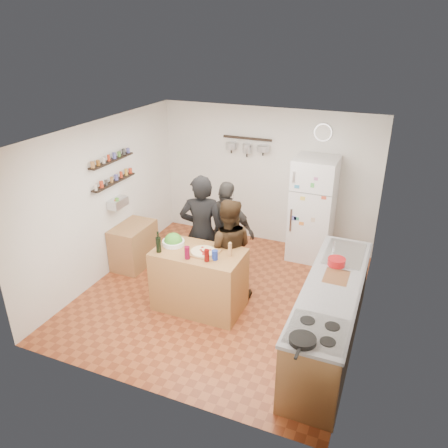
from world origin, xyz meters
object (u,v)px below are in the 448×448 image
at_px(red_bowl, 337,262).
at_px(side_table, 134,245).
at_px(person_back, 227,230).
at_px(prep_island, 199,280).
at_px(salad_bowl, 173,243).
at_px(pepper_mill, 230,251).
at_px(counter_run, 330,317).
at_px(wine_bottle, 158,245).
at_px(person_left, 202,232).
at_px(skillet, 303,340).
at_px(wall_clock, 323,132).
at_px(fridge, 312,209).
at_px(person_center, 228,250).
at_px(salt_canister, 215,255).

bearing_deg(red_bowl, side_table, 173.97).
distance_m(person_back, red_bowl, 1.92).
height_order(prep_island, salad_bowl, salad_bowl).
bearing_deg(pepper_mill, counter_run, -8.10).
distance_m(salad_bowl, wine_bottle, 0.29).
relative_size(person_left, skillet, 6.64).
bearing_deg(red_bowl, wall_clock, 108.10).
relative_size(person_left, fridge, 1.00).
distance_m(skillet, red_bowl, 1.67).
distance_m(red_bowl, wall_clock, 2.54).
bearing_deg(prep_island, fridge, 62.35).
height_order(prep_island, person_back, person_back).
bearing_deg(side_table, person_center, -8.10).
relative_size(prep_island, person_back, 0.78).
bearing_deg(wine_bottle, salad_bowl, 73.50).
distance_m(person_center, skillet, 2.33).
bearing_deg(fridge, prep_island, -117.65).
xyz_separation_m(salad_bowl, person_left, (0.19, 0.55, -0.04)).
height_order(prep_island, skillet, skillet).
height_order(counter_run, red_bowl, red_bowl).
height_order(person_back, side_table, person_back).
distance_m(pepper_mill, side_table, 2.21).
height_order(wine_bottle, person_left, person_left).
bearing_deg(fridge, wine_bottle, -124.47).
relative_size(pepper_mill, counter_run, 0.06).
xyz_separation_m(pepper_mill, fridge, (0.67, 2.10, -0.09)).
xyz_separation_m(salt_canister, fridge, (0.82, 2.27, -0.08)).
distance_m(pepper_mill, counter_run, 1.54).
relative_size(salad_bowl, person_left, 0.18).
distance_m(counter_run, fridge, 2.46).
height_order(fridge, side_table, fridge).
xyz_separation_m(salt_canister, counter_run, (1.57, -0.03, -0.53)).
bearing_deg(red_bowl, pepper_mill, -168.25).
bearing_deg(wall_clock, salad_bowl, -122.48).
distance_m(person_center, counter_run, 1.75).
distance_m(person_back, side_table, 1.67).
bearing_deg(person_back, salad_bowl, 71.86).
distance_m(prep_island, person_center, 0.60).
height_order(pepper_mill, side_table, pepper_mill).
bearing_deg(pepper_mill, person_left, 141.24).
bearing_deg(person_center, counter_run, 141.90).
height_order(pepper_mill, red_bowl, pepper_mill).
bearing_deg(wall_clock, wine_bottle, -121.07).
distance_m(person_left, person_center, 0.53).
bearing_deg(wall_clock, person_back, -126.50).
bearing_deg(person_back, wine_bottle, 73.73).
bearing_deg(fridge, wall_clock, 90.00).
xyz_separation_m(person_center, person_back, (-0.24, 0.55, 0.02)).
bearing_deg(skillet, side_table, 148.78).
bearing_deg(fridge, salad_bowl, -126.38).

